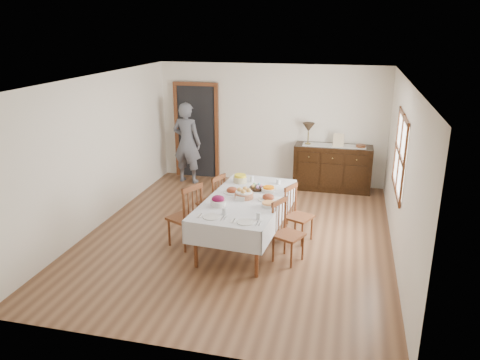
% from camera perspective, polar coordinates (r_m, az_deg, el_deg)
% --- Properties ---
extents(ground, '(6.00, 6.00, 0.00)m').
position_cam_1_polar(ground, '(7.97, -0.17, -6.72)').
color(ground, brown).
extents(room_shell, '(5.02, 6.02, 2.65)m').
position_cam_1_polar(room_shell, '(7.85, -0.48, 5.59)').
color(room_shell, silver).
rests_on(room_shell, ground).
extents(dining_table, '(1.34, 2.38, 0.79)m').
position_cam_1_polar(dining_table, '(7.41, 0.74, -2.88)').
color(dining_table, silver).
rests_on(dining_table, ground).
extents(chair_left_near, '(0.59, 0.59, 1.06)m').
position_cam_1_polar(chair_left_near, '(7.43, -6.50, -4.26)').
color(chair_left_near, '#5E3019').
rests_on(chair_left_near, ground).
extents(chair_left_far, '(0.50, 0.50, 0.94)m').
position_cam_1_polar(chair_left_far, '(8.18, -3.29, -2.44)').
color(chair_left_far, '#5E3019').
rests_on(chair_left_far, ground).
extents(chair_right_near, '(0.52, 0.52, 0.94)m').
position_cam_1_polar(chair_right_near, '(7.01, 5.60, -6.19)').
color(chair_right_near, '#5E3019').
rests_on(chair_right_near, ground).
extents(chair_right_far, '(0.51, 0.51, 0.93)m').
position_cam_1_polar(chair_right_far, '(7.68, 6.92, -4.04)').
color(chair_right_far, '#5E3019').
rests_on(chair_right_far, ground).
extents(sideboard, '(1.61, 0.58, 0.97)m').
position_cam_1_polar(sideboard, '(10.15, 11.19, 1.49)').
color(sideboard, black).
rests_on(sideboard, ground).
extents(person, '(0.64, 0.46, 1.92)m').
position_cam_1_polar(person, '(10.41, -6.50, 4.84)').
color(person, '#575962').
rests_on(person, ground).
extents(bread_basket, '(0.29, 0.29, 0.17)m').
position_cam_1_polar(bread_basket, '(7.35, 0.49, -1.72)').
color(bread_basket, '#91593E').
rests_on(bread_basket, dining_table).
extents(egg_basket, '(0.25, 0.25, 0.10)m').
position_cam_1_polar(egg_basket, '(7.74, 2.09, -0.95)').
color(egg_basket, black).
rests_on(egg_basket, dining_table).
extents(ham_platter_a, '(0.29, 0.29, 0.11)m').
position_cam_1_polar(ham_platter_a, '(7.60, -0.97, -1.32)').
color(ham_platter_a, silver).
rests_on(ham_platter_a, dining_table).
extents(ham_platter_b, '(0.33, 0.33, 0.11)m').
position_cam_1_polar(ham_platter_b, '(7.31, 3.47, -2.18)').
color(ham_platter_b, silver).
rests_on(ham_platter_b, dining_table).
extents(beet_bowl, '(0.23, 0.23, 0.16)m').
position_cam_1_polar(beet_bowl, '(7.05, -2.67, -2.59)').
color(beet_bowl, silver).
rests_on(beet_bowl, dining_table).
extents(carrot_bowl, '(0.24, 0.24, 0.09)m').
position_cam_1_polar(carrot_bowl, '(7.65, 3.52, -1.14)').
color(carrot_bowl, silver).
rests_on(carrot_bowl, dining_table).
extents(pineapple_bowl, '(0.23, 0.23, 0.14)m').
position_cam_1_polar(pineapple_bowl, '(8.07, 0.02, 0.16)').
color(pineapple_bowl, tan).
rests_on(pineapple_bowl, dining_table).
extents(casserole_dish, '(0.21, 0.21, 0.07)m').
position_cam_1_polar(casserole_dish, '(7.03, 3.52, -3.00)').
color(casserole_dish, silver).
rests_on(casserole_dish, dining_table).
extents(butter_dish, '(0.15, 0.10, 0.07)m').
position_cam_1_polar(butter_dish, '(7.26, 0.06, -2.25)').
color(butter_dish, silver).
rests_on(butter_dish, dining_table).
extents(setting_left, '(0.43, 0.31, 0.10)m').
position_cam_1_polar(setting_left, '(6.69, -3.01, -4.26)').
color(setting_left, silver).
rests_on(setting_left, dining_table).
extents(setting_right, '(0.43, 0.31, 0.10)m').
position_cam_1_polar(setting_right, '(6.52, 1.19, -4.89)').
color(setting_right, silver).
rests_on(setting_right, dining_table).
extents(glass_far_a, '(0.06, 0.06, 0.11)m').
position_cam_1_polar(glass_far_a, '(8.10, 1.45, 0.11)').
color(glass_far_a, silver).
rests_on(glass_far_a, dining_table).
extents(glass_far_b, '(0.07, 0.07, 0.09)m').
position_cam_1_polar(glass_far_b, '(8.01, 4.70, -0.21)').
color(glass_far_b, silver).
rests_on(glass_far_b, dining_table).
extents(runner, '(1.30, 0.35, 0.01)m').
position_cam_1_polar(runner, '(10.02, 11.41, 4.14)').
color(runner, silver).
rests_on(runner, sideboard).
extents(table_lamp, '(0.26, 0.26, 0.46)m').
position_cam_1_polar(table_lamp, '(9.96, 8.36, 6.30)').
color(table_lamp, olive).
rests_on(table_lamp, sideboard).
extents(picture_frame, '(0.22, 0.08, 0.28)m').
position_cam_1_polar(picture_frame, '(9.91, 11.92, 4.76)').
color(picture_frame, beige).
rests_on(picture_frame, sideboard).
extents(deco_bowl, '(0.20, 0.20, 0.06)m').
position_cam_1_polar(deco_bowl, '(9.99, 14.51, 4.02)').
color(deco_bowl, '#5E3019').
rests_on(deco_bowl, sideboard).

